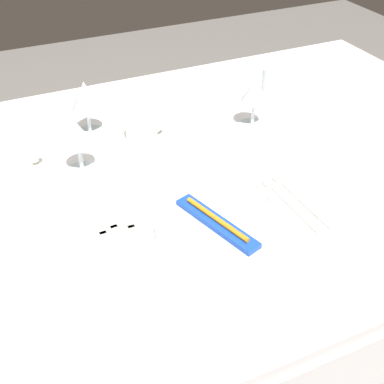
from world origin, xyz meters
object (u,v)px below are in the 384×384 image
at_px(dinner_knife, 280,208).
at_px(drink_tumbler, 273,85).
at_px(spoon_soup, 283,197).
at_px(coffee_cup_left, 142,129).
at_px(coffee_cup_far, 15,159).
at_px(dinner_plate, 217,229).
at_px(wine_glass_right, 77,136).
at_px(wine_glass_left, 86,98).
at_px(toothbrush_package, 217,222).
at_px(fork_outer, 140,245).
at_px(fork_inner, 126,247).
at_px(spoon_dessert, 293,192).
at_px(wine_glass_centre, 255,94).
at_px(fork_salad, 113,252).

distance_m(dinner_knife, drink_tumbler, 0.52).
distance_m(spoon_soup, coffee_cup_left, 0.41).
xyz_separation_m(coffee_cup_far, drink_tumbler, (0.74, 0.08, 0.01)).
distance_m(dinner_plate, spoon_soup, 0.19).
bearing_deg(spoon_soup, wine_glass_right, 142.78).
bearing_deg(coffee_cup_left, wine_glass_left, 136.90).
distance_m(toothbrush_package, coffee_cup_left, 0.39).
height_order(dinner_plate, wine_glass_left, wine_glass_left).
xyz_separation_m(fork_outer, spoon_soup, (0.34, 0.02, -0.00)).
distance_m(fork_outer, wine_glass_left, 0.48).
relative_size(fork_outer, fork_inner, 0.91).
height_order(fork_outer, dinner_knife, same).
distance_m(fork_inner, spoon_dessert, 0.40).
relative_size(toothbrush_package, fork_outer, 1.01).
height_order(spoon_dessert, wine_glass_centre, wine_glass_centre).
height_order(coffee_cup_far, wine_glass_right, wine_glass_right).
height_order(dinner_plate, drink_tumbler, drink_tumbler).
bearing_deg(coffee_cup_left, toothbrush_package, -87.53).
bearing_deg(dinner_plate, spoon_soup, 12.60).
distance_m(fork_salad, drink_tumbler, 0.76).
height_order(fork_salad, coffee_cup_far, coffee_cup_far).
bearing_deg(drink_tumbler, dinner_knife, -119.56).
xyz_separation_m(fork_inner, wine_glass_left, (0.06, 0.46, 0.10)).
bearing_deg(wine_glass_centre, toothbrush_package, -129.11).
bearing_deg(wine_glass_right, spoon_soup, -37.22).
xyz_separation_m(dinner_plate, toothbrush_package, (0.00, 0.00, 0.02)).
xyz_separation_m(spoon_soup, spoon_dessert, (0.03, 0.00, 0.00)).
bearing_deg(coffee_cup_far, drink_tumbler, 6.18).
height_order(fork_inner, spoon_soup, spoon_soup).
bearing_deg(fork_inner, spoon_dessert, 2.13).
relative_size(spoon_soup, wine_glass_left, 1.42).
distance_m(fork_inner, dinner_knife, 0.34).
distance_m(coffee_cup_left, wine_glass_centre, 0.31).
relative_size(spoon_soup, wine_glass_centre, 1.54).
distance_m(toothbrush_package, spoon_dessert, 0.22).
xyz_separation_m(toothbrush_package, wine_glass_right, (-0.19, 0.33, 0.07)).
xyz_separation_m(fork_outer, drink_tumbler, (0.57, 0.43, 0.05)).
height_order(fork_outer, wine_glass_centre, wine_glass_centre).
bearing_deg(dinner_knife, fork_salad, 177.15).
height_order(coffee_cup_left, drink_tumbler, drink_tumbler).
xyz_separation_m(spoon_soup, wine_glass_left, (-0.31, 0.45, 0.10)).
height_order(dinner_knife, spoon_dessert, spoon_dessert).
bearing_deg(coffee_cup_far, toothbrush_package, -48.68).
xyz_separation_m(coffee_cup_left, wine_glass_left, (-0.11, 0.10, 0.06)).
bearing_deg(coffee_cup_far, spoon_soup, -33.01).
height_order(coffee_cup_far, wine_glass_left, wine_glass_left).
distance_m(spoon_soup, wine_glass_left, 0.56).
bearing_deg(wine_glass_right, dinner_plate, -59.69).
bearing_deg(wine_glass_centre, coffee_cup_left, 172.14).
bearing_deg(wine_glass_right, fork_outer, -83.23).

